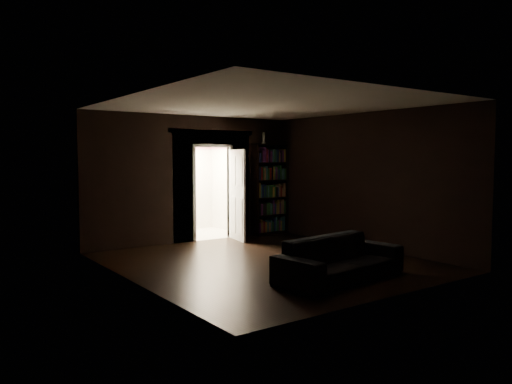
% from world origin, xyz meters
% --- Properties ---
extents(ground, '(5.50, 5.50, 0.00)m').
position_xyz_m(ground, '(0.00, 0.00, 0.00)').
color(ground, black).
rests_on(ground, ground).
extents(room_walls, '(5.02, 5.61, 2.84)m').
position_xyz_m(room_walls, '(-0.01, 1.07, 1.68)').
color(room_walls, black).
rests_on(room_walls, ground).
extents(kitchen_alcove, '(2.20, 1.80, 2.60)m').
position_xyz_m(kitchen_alcove, '(0.50, 3.87, 1.21)').
color(kitchen_alcove, '#B3AF9C').
rests_on(kitchen_alcove, ground).
extents(sofa, '(2.33, 1.24, 0.86)m').
position_xyz_m(sofa, '(0.15, -1.65, 0.43)').
color(sofa, black).
rests_on(sofa, ground).
extents(bookshelf, '(0.93, 0.44, 2.20)m').
position_xyz_m(bookshelf, '(2.00, 2.59, 1.10)').
color(bookshelf, black).
rests_on(bookshelf, ground).
extents(refrigerator, '(0.81, 0.76, 1.65)m').
position_xyz_m(refrigerator, '(0.03, 4.03, 0.82)').
color(refrigerator, white).
rests_on(refrigerator, ground).
extents(door, '(0.21, 0.84, 2.05)m').
position_xyz_m(door, '(0.89, 2.31, 1.02)').
color(door, silver).
rests_on(door, ground).
extents(figurine, '(0.11, 0.11, 0.28)m').
position_xyz_m(figurine, '(1.82, 2.57, 2.34)').
color(figurine, white).
rests_on(figurine, bookshelf).
extents(bottles, '(0.62, 0.13, 0.25)m').
position_xyz_m(bottles, '(0.11, 4.03, 1.77)').
color(bottles, black).
rests_on(bottles, refrigerator).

